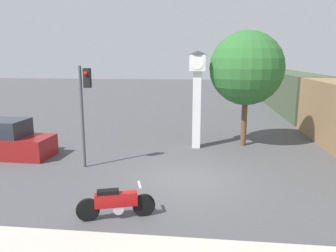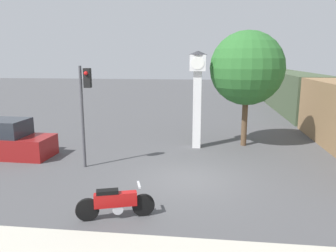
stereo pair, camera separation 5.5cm
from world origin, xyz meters
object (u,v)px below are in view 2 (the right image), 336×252
(freight_train, at_px, (279,87))
(clock_tower, at_px, (197,86))
(traffic_light, at_px, (85,99))
(parked_car, at_px, (7,141))
(street_tree, at_px, (247,68))
(motorcycle, at_px, (115,203))

(freight_train, bearing_deg, clock_tower, -113.23)
(freight_train, distance_m, traffic_light, 25.80)
(parked_car, bearing_deg, freight_train, 53.12)
(street_tree, bearing_deg, freight_train, 73.00)
(traffic_light, distance_m, parked_car, 5.06)
(motorcycle, bearing_deg, clock_tower, 57.78)
(clock_tower, bearing_deg, parked_car, -163.37)
(motorcycle, distance_m, street_tree, 10.65)
(clock_tower, height_order, traffic_light, clock_tower)
(motorcycle, distance_m, parked_car, 8.80)
(clock_tower, xyz_separation_m, street_tree, (2.53, 0.71, 0.86))
(clock_tower, distance_m, street_tree, 2.76)
(traffic_light, bearing_deg, motorcycle, -60.65)
(freight_train, bearing_deg, parked_car, -128.50)
(freight_train, xyz_separation_m, traffic_light, (-12.60, -22.47, 1.29))
(parked_car, bearing_deg, motorcycle, -36.93)
(freight_train, relative_size, traffic_light, 11.62)
(freight_train, relative_size, street_tree, 8.34)
(motorcycle, relative_size, parked_car, 0.53)
(motorcycle, height_order, parked_car, parked_car)
(motorcycle, xyz_separation_m, traffic_light, (-2.47, 4.39, 2.50))
(freight_train, xyz_separation_m, street_tree, (-5.50, -17.99, 2.43))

